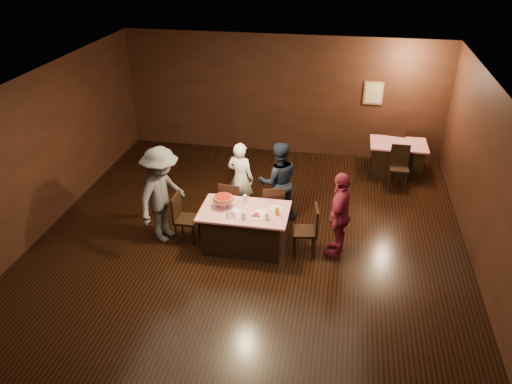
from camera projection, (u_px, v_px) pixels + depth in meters
room at (241, 153)px, 7.83m from camera, size 10.00×10.04×3.02m
main_table at (245, 228)px, 9.14m from camera, size 1.60×1.00×0.77m
back_table at (397, 158)px, 11.84m from camera, size 1.30×0.90×0.77m
chair_far_left at (232, 202)px, 9.81m from camera, size 0.46×0.46×0.95m
chair_far_right at (273, 206)px, 9.68m from camera, size 0.51×0.51×0.95m
chair_end_left at (187, 218)px, 9.28m from camera, size 0.43×0.43×0.95m
chair_end_right at (305, 230)px, 8.93m from camera, size 0.48×0.48×0.95m
chair_back_near at (399, 167)px, 11.19m from camera, size 0.42×0.42×0.95m
chair_back_far at (396, 145)px, 12.31m from camera, size 0.48×0.48×0.95m
diner_white_jacket at (240, 178)px, 10.06m from camera, size 0.64×0.50×1.54m
diner_navy_hoodie at (278, 181)px, 9.83m from camera, size 0.96×0.84×1.65m
diner_grey_knit at (162, 195)px, 9.12m from camera, size 1.01×1.35×1.87m
diner_red_shirt at (340, 214)px, 8.75m from camera, size 0.57×1.01×1.62m
pizza_stand at (223, 198)px, 8.98m from camera, size 0.38×0.38×0.22m
plate_with_slice at (256, 216)px, 8.75m from camera, size 0.25×0.25×0.06m
plate_empty at (276, 209)px, 9.00m from camera, size 0.25×0.25×0.01m
glass_front_left at (244, 216)px, 8.66m from camera, size 0.08×0.08×0.14m
glass_front_right at (267, 217)px, 8.64m from camera, size 0.08×0.08×0.14m
glass_amber at (277, 211)px, 8.79m from camera, size 0.08×0.08×0.14m
glass_back at (245, 199)px, 9.19m from camera, size 0.08×0.08×0.14m
condiments at (231, 215)px, 8.72m from camera, size 0.17×0.10×0.09m
napkin_center at (261, 212)px, 8.91m from camera, size 0.19×0.19×0.01m
napkin_left at (236, 211)px, 8.94m from camera, size 0.21×0.21×0.01m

